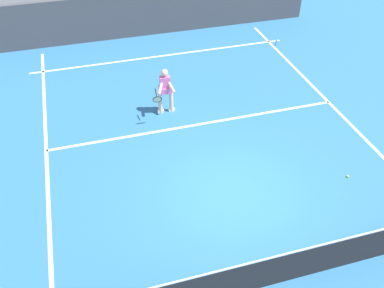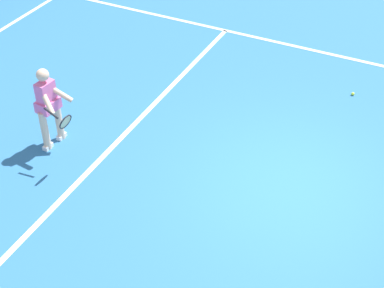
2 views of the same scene
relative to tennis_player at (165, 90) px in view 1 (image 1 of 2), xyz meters
The scene contains 9 objects.
ground_plane 4.33m from the tennis_player, 100.87° to the left, with size 27.52×27.52×0.00m, color teal.
court_back_wall 6.17m from the tennis_player, 97.46° to the right, with size 14.27×0.24×1.87m, color #47474C.
baseline_marking 4.09m from the tennis_player, 101.55° to the right, with size 10.27×0.10×0.01m, color white.
service_line_marking 1.52m from the tennis_player, 129.50° to the left, with size 9.27×0.10×0.01m, color white.
sideline_right_marking 5.73m from the tennis_player, 47.40° to the left, with size 0.10×19.17×0.01m, color white.
court_net 6.95m from the tennis_player, 96.62° to the left, with size 9.95×0.08×1.06m.
tennis_player is the anchor object (origin of this frame).
tennis_ball_near 6.02m from the tennis_player, 132.01° to the left, with size 0.07×0.07×0.07m, color #D1E533.
water_bottle 6.63m from the tennis_player, 147.78° to the right, with size 0.07×0.07×0.24m, color #4C9EE5.
Camera 1 is at (3.25, 7.25, 7.95)m, focal length 40.07 mm.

